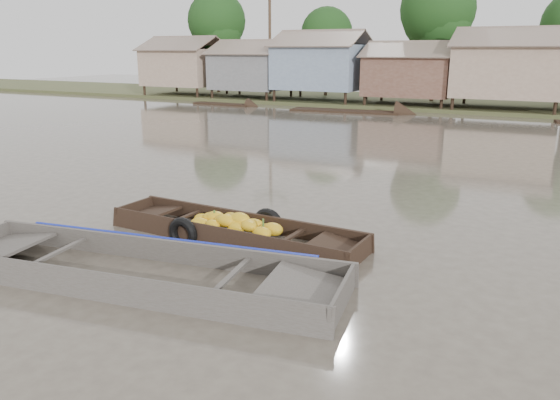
% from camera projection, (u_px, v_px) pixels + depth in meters
% --- Properties ---
extents(ground, '(120.00, 120.00, 0.00)m').
position_uv_depth(ground, '(235.00, 247.00, 11.42)').
color(ground, '#50483D').
rests_on(ground, ground).
extents(riverbank, '(120.00, 12.47, 10.22)m').
position_uv_depth(riverbank, '(521.00, 63.00, 36.62)').
color(riverbank, '#384723').
rests_on(riverbank, ground).
extents(banana_boat, '(6.03, 1.70, 0.83)m').
position_uv_depth(banana_boat, '(232.00, 230.00, 11.96)').
color(banana_boat, black).
rests_on(banana_boat, ground).
extents(viewer_boat, '(7.81, 3.09, 0.61)m').
position_uv_depth(viewer_boat, '(141.00, 276.00, 9.80)').
color(viewer_boat, '#403B36').
rests_on(viewer_boat, ground).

